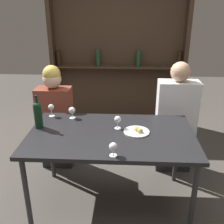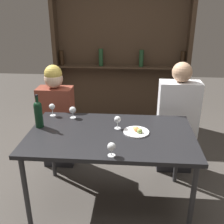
{
  "view_description": "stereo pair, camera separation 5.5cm",
  "coord_description": "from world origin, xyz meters",
  "px_view_note": "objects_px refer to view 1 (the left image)",
  "views": [
    {
      "loc": [
        0.12,
        -2.08,
        1.83
      ],
      "look_at": [
        0.0,
        0.13,
        0.91
      ],
      "focal_mm": 42.0,
      "sensor_mm": 36.0,
      "label": 1
    },
    {
      "loc": [
        0.17,
        -2.08,
        1.83
      ],
      "look_at": [
        0.0,
        0.13,
        0.91
      ],
      "focal_mm": 42.0,
      "sensor_mm": 36.0,
      "label": 2
    }
  ],
  "objects_px": {
    "wine_bottle": "(38,114)",
    "wine_glass_1": "(51,108)",
    "seated_person_right": "(176,121)",
    "wine_glass_2": "(113,147)",
    "food_plate_0": "(137,131)",
    "seated_person_left": "(56,119)",
    "wine_glass_0": "(118,120)",
    "wine_glass_3": "(72,111)"
  },
  "relations": [
    {
      "from": "wine_bottle",
      "to": "wine_glass_1",
      "type": "distance_m",
      "value": 0.28
    },
    {
      "from": "food_plate_0",
      "to": "seated_person_left",
      "type": "xyz_separation_m",
      "value": [
        -0.91,
        0.62,
        -0.18
      ]
    },
    {
      "from": "wine_glass_1",
      "to": "seated_person_left",
      "type": "height_order",
      "value": "seated_person_left"
    },
    {
      "from": "wine_glass_1",
      "to": "seated_person_right",
      "type": "distance_m",
      "value": 1.38
    },
    {
      "from": "wine_glass_2",
      "to": "food_plate_0",
      "type": "relative_size",
      "value": 0.48
    },
    {
      "from": "wine_bottle",
      "to": "seated_person_right",
      "type": "height_order",
      "value": "seated_person_right"
    },
    {
      "from": "wine_glass_0",
      "to": "food_plate_0",
      "type": "bearing_deg",
      "value": -21.77
    },
    {
      "from": "food_plate_0",
      "to": "seated_person_left",
      "type": "distance_m",
      "value": 1.12
    },
    {
      "from": "wine_glass_1",
      "to": "seated_person_left",
      "type": "bearing_deg",
      "value": 99.92
    },
    {
      "from": "wine_bottle",
      "to": "wine_glass_2",
      "type": "height_order",
      "value": "wine_bottle"
    },
    {
      "from": "wine_bottle",
      "to": "wine_glass_2",
      "type": "bearing_deg",
      "value": -32.57
    },
    {
      "from": "wine_glass_1",
      "to": "seated_person_right",
      "type": "height_order",
      "value": "seated_person_right"
    },
    {
      "from": "wine_bottle",
      "to": "seated_person_left",
      "type": "xyz_separation_m",
      "value": [
        -0.01,
        0.57,
        -0.31
      ]
    },
    {
      "from": "wine_glass_2",
      "to": "seated_person_left",
      "type": "distance_m",
      "value": 1.27
    },
    {
      "from": "food_plate_0",
      "to": "wine_glass_2",
      "type": "bearing_deg",
      "value": -115.72
    },
    {
      "from": "wine_bottle",
      "to": "seated_person_left",
      "type": "bearing_deg",
      "value": 90.72
    },
    {
      "from": "seated_person_left",
      "to": "seated_person_right",
      "type": "bearing_deg",
      "value": 0.0
    },
    {
      "from": "wine_glass_3",
      "to": "food_plate_0",
      "type": "height_order",
      "value": "wine_glass_3"
    },
    {
      "from": "wine_bottle",
      "to": "wine_glass_3",
      "type": "relative_size",
      "value": 2.67
    },
    {
      "from": "wine_glass_1",
      "to": "food_plate_0",
      "type": "xyz_separation_m",
      "value": [
        0.86,
        -0.32,
        -0.08
      ]
    },
    {
      "from": "food_plate_0",
      "to": "seated_person_left",
      "type": "height_order",
      "value": "seated_person_left"
    },
    {
      "from": "wine_bottle",
      "to": "wine_glass_2",
      "type": "xyz_separation_m",
      "value": [
        0.71,
        -0.46,
        -0.07
      ]
    },
    {
      "from": "wine_bottle",
      "to": "food_plate_0",
      "type": "distance_m",
      "value": 0.92
    },
    {
      "from": "wine_glass_0",
      "to": "seated_person_right",
      "type": "xyz_separation_m",
      "value": [
        0.64,
        0.55,
        -0.25
      ]
    },
    {
      "from": "wine_glass_1",
      "to": "wine_bottle",
      "type": "bearing_deg",
      "value": -99.46
    },
    {
      "from": "seated_person_right",
      "to": "wine_glass_1",
      "type": "bearing_deg",
      "value": -167.35
    },
    {
      "from": "wine_bottle",
      "to": "seated_person_right",
      "type": "distance_m",
      "value": 1.51
    },
    {
      "from": "wine_glass_2",
      "to": "food_plate_0",
      "type": "xyz_separation_m",
      "value": [
        0.19,
        0.4,
        -0.06
      ]
    },
    {
      "from": "wine_glass_3",
      "to": "wine_glass_0",
      "type": "bearing_deg",
      "value": -24.69
    },
    {
      "from": "wine_glass_3",
      "to": "food_plate_0",
      "type": "relative_size",
      "value": 0.51
    },
    {
      "from": "wine_bottle",
      "to": "wine_glass_0",
      "type": "height_order",
      "value": "wine_bottle"
    },
    {
      "from": "food_plate_0",
      "to": "wine_glass_0",
      "type": "bearing_deg",
      "value": 158.23
    },
    {
      "from": "wine_glass_1",
      "to": "food_plate_0",
      "type": "bearing_deg",
      "value": -20.46
    },
    {
      "from": "wine_glass_0",
      "to": "wine_glass_1",
      "type": "relative_size",
      "value": 0.95
    },
    {
      "from": "wine_bottle",
      "to": "wine_glass_1",
      "type": "xyz_separation_m",
      "value": [
        0.04,
        0.27,
        -0.05
      ]
    },
    {
      "from": "wine_glass_3",
      "to": "seated_person_left",
      "type": "height_order",
      "value": "seated_person_left"
    },
    {
      "from": "wine_bottle",
      "to": "wine_glass_3",
      "type": "bearing_deg",
      "value": 41.18
    },
    {
      "from": "wine_glass_2",
      "to": "seated_person_right",
      "type": "xyz_separation_m",
      "value": [
        0.66,
        1.02,
        -0.24
      ]
    },
    {
      "from": "wine_glass_1",
      "to": "seated_person_left",
      "type": "xyz_separation_m",
      "value": [
        -0.05,
        0.3,
        -0.26
      ]
    },
    {
      "from": "seated_person_left",
      "to": "wine_glass_0",
      "type": "bearing_deg",
      "value": -36.65
    },
    {
      "from": "wine_glass_0",
      "to": "food_plate_0",
      "type": "xyz_separation_m",
      "value": [
        0.18,
        -0.07,
        -0.07
      ]
    },
    {
      "from": "wine_glass_0",
      "to": "seated_person_right",
      "type": "height_order",
      "value": "seated_person_right"
    }
  ]
}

